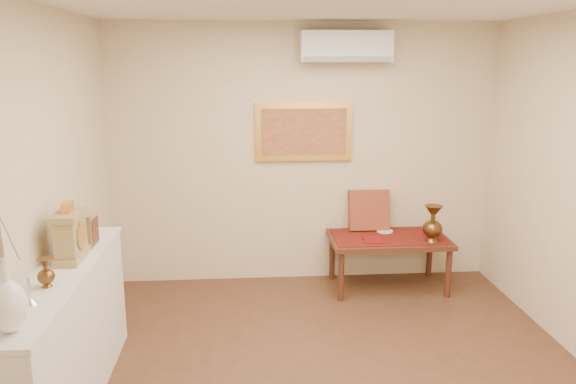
{
  "coord_description": "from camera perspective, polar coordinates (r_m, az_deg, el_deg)",
  "views": [
    {
      "loc": [
        -0.61,
        -3.52,
        2.32
      ],
      "look_at": [
        -0.25,
        1.15,
        1.22
      ],
      "focal_mm": 35.0,
      "sensor_mm": 36.0,
      "label": 1
    }
  ],
  "objects": [
    {
      "name": "mantel_clock",
      "position": [
        4.11,
        -21.23,
        -4.12
      ],
      "size": [
        0.17,
        0.36,
        0.41
      ],
      "color": "#A28B53",
      "rests_on": "display_ledge"
    },
    {
      "name": "wall_left",
      "position": [
        3.9,
        -25.18,
        -2.41
      ],
      "size": [
        0.02,
        4.5,
        2.7
      ],
      "primitive_type": "cube",
      "color": "beige",
      "rests_on": "ground"
    },
    {
      "name": "white_vase",
      "position": [
        3.07,
        -27.23,
        -4.13
      ],
      "size": [
        0.19,
        0.19,
        1.0
      ],
      "primitive_type": null,
      "color": "white",
      "rests_on": "display_ledge"
    },
    {
      "name": "menu",
      "position": [
        5.71,
        8.57,
        -4.81
      ],
      "size": [
        0.19,
        0.26,
        0.01
      ],
      "primitive_type": "cube",
      "rotation": [
        0.0,
        0.0,
        -0.06
      ],
      "color": "#650D0F",
      "rests_on": "table_cloth"
    },
    {
      "name": "wooden_chest",
      "position": [
        4.41,
        -19.94,
        -3.57
      ],
      "size": [
        0.16,
        0.21,
        0.24
      ],
      "color": "#A28B53",
      "rests_on": "display_ledge"
    },
    {
      "name": "cushion",
      "position": [
        6.01,
        8.23,
        -1.82
      ],
      "size": [
        0.43,
        0.19,
        0.44
      ],
      "primitive_type": "cube",
      "rotation": [
        -0.21,
        0.0,
        0.0
      ],
      "color": "maroon",
      "rests_on": "table_cloth"
    },
    {
      "name": "brass_urn_small",
      "position": [
        3.7,
        -23.43,
        -7.16
      ],
      "size": [
        0.1,
        0.1,
        0.23
      ],
      "primitive_type": null,
      "color": "brown",
      "rests_on": "display_ledge"
    },
    {
      "name": "painting",
      "position": [
        5.82,
        1.61,
        6.14
      ],
      "size": [
        1.0,
        0.06,
        0.6
      ],
      "color": "gold",
      "rests_on": "wall_back"
    },
    {
      "name": "candlestick",
      "position": [
        3.5,
        -24.86,
        -8.89
      ],
      "size": [
        0.09,
        0.09,
        0.19
      ],
      "primitive_type": null,
      "color": "silver",
      "rests_on": "display_ledge"
    },
    {
      "name": "display_ledge",
      "position": [
        4.15,
        -21.66,
        -13.92
      ],
      "size": [
        0.37,
        2.02,
        0.98
      ],
      "color": "silver",
      "rests_on": "floor"
    },
    {
      "name": "wall_back",
      "position": [
        5.88,
        1.57,
        3.76
      ],
      "size": [
        4.0,
        0.02,
        2.7
      ],
      "primitive_type": "cube",
      "color": "beige",
      "rests_on": "ground"
    },
    {
      "name": "plate",
      "position": [
        6.01,
        9.81,
        -3.93
      ],
      "size": [
        0.17,
        0.17,
        0.01
      ],
      "primitive_type": "cylinder",
      "color": "white",
      "rests_on": "table_cloth"
    },
    {
      "name": "table_cloth",
      "position": [
        5.86,
        10.22,
        -4.49
      ],
      "size": [
        1.14,
        0.59,
        0.01
      ],
      "primitive_type": "cube",
      "color": "maroon",
      "rests_on": "low_table"
    },
    {
      "name": "brass_urn_tall",
      "position": [
        5.74,
        14.52,
        -2.73
      ],
      "size": [
        0.2,
        0.2,
        0.45
      ],
      "primitive_type": null,
      "color": "brown",
      "rests_on": "table_cloth"
    },
    {
      "name": "ac_unit",
      "position": [
        5.73,
        5.9,
        14.48
      ],
      "size": [
        0.9,
        0.25,
        0.3
      ],
      "color": "silver",
      "rests_on": "wall_back"
    },
    {
      "name": "low_table",
      "position": [
        5.88,
        10.19,
        -5.13
      ],
      "size": [
        1.2,
        0.7,
        0.55
      ],
      "color": "#4F2517",
      "rests_on": "floor"
    }
  ]
}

